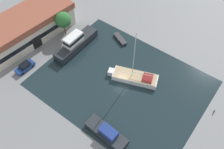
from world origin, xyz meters
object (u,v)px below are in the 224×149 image
at_px(cabin_boat, 107,133).
at_px(parked_car, 25,67).
at_px(motor_cruiser, 76,43).
at_px(quay_tree_near_building, 63,20).
at_px(warehouse_building, 24,28).
at_px(sailboat_moored, 134,77).
at_px(small_dinghy, 120,39).

bearing_deg(cabin_boat, parked_car, 89.63).
bearing_deg(motor_cruiser, cabin_boat, 145.50).
bearing_deg(quay_tree_near_building, cabin_boat, -121.37).
xyz_separation_m(warehouse_building, cabin_boat, (-8.40, -31.86, -2.33)).
height_order(quay_tree_near_building, parked_car, quay_tree_near_building).
distance_m(warehouse_building, sailboat_moored, 29.27).
relative_size(warehouse_building, motor_cruiser, 2.04).
height_order(sailboat_moored, motor_cruiser, sailboat_moored).
height_order(quay_tree_near_building, small_dinghy, quay_tree_near_building).
xyz_separation_m(parked_car, motor_cruiser, (11.83, -4.58, 0.71)).
relative_size(quay_tree_near_building, small_dinghy, 1.39).
distance_m(quay_tree_near_building, small_dinghy, 14.54).
xyz_separation_m(quay_tree_near_building, sailboat_moored, (-1.39, -21.85, -3.83)).
bearing_deg(parked_car, warehouse_building, -40.37).
bearing_deg(cabin_boat, motor_cruiser, 59.11).
distance_m(motor_cruiser, small_dinghy, 11.07).
height_order(motor_cruiser, small_dinghy, motor_cruiser).
distance_m(motor_cruiser, cabin_boat, 23.80).
bearing_deg(warehouse_building, cabin_boat, -99.21).
height_order(sailboat_moored, small_dinghy, sailboat_moored).
height_order(parked_car, cabin_boat, cabin_boat).
bearing_deg(warehouse_building, parked_car, -126.95).
relative_size(quay_tree_near_building, parked_car, 1.43).
bearing_deg(parked_car, sailboat_moored, -147.36).
bearing_deg(small_dinghy, quay_tree_near_building, 141.59).
bearing_deg(small_dinghy, sailboat_moored, -106.26).
xyz_separation_m(sailboat_moored, motor_cruiser, (-0.59, 16.51, 0.83)).
bearing_deg(motor_cruiser, sailboat_moored, -178.47).
height_order(warehouse_building, quay_tree_near_building, quay_tree_near_building).
bearing_deg(small_dinghy, cabin_boat, -126.19).
xyz_separation_m(warehouse_building, quay_tree_near_building, (6.88, -6.80, 1.38)).
distance_m(parked_car, cabin_boat, 24.35).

